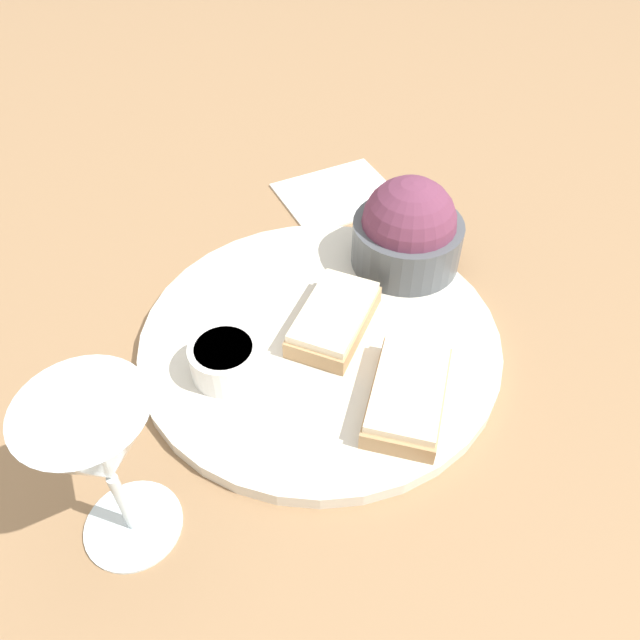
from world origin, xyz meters
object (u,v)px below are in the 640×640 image
object	(u,v)px
cheese_toast_near	(334,319)
napkin	(338,194)
sauce_ramekin	(225,358)
salad_bowl	(408,232)
cheese_toast_far	(408,394)
wine_glass	(99,451)

from	to	relation	value
cheese_toast_near	napkin	size ratio (longest dim) A/B	0.75
sauce_ramekin	napkin	distance (m)	0.31
salad_bowl	napkin	xyz separation A→B (m)	(-0.15, -0.04, -0.05)
salad_bowl	sauce_ramekin	size ratio (longest dim) A/B	1.82
cheese_toast_far	napkin	xyz separation A→B (m)	(-0.32, 0.01, -0.02)
cheese_toast_far	salad_bowl	bearing A→B (deg)	163.90
sauce_ramekin	napkin	xyz separation A→B (m)	(-0.26, 0.16, -0.03)
cheese_toast_far	wine_glass	distance (m)	0.25
cheese_toast_far	napkin	size ratio (longest dim) A/B	0.78
napkin	cheese_toast_far	bearing A→B (deg)	-2.32
sauce_ramekin	napkin	size ratio (longest dim) A/B	0.39
cheese_toast_near	cheese_toast_far	size ratio (longest dim) A/B	0.95
salad_bowl	sauce_ramekin	bearing A→B (deg)	-60.09
salad_bowl	cheese_toast_near	xyz separation A→B (m)	(0.08, -0.09, -0.03)
wine_glass	napkin	bearing A→B (deg)	147.98
sauce_ramekin	wine_glass	world-z (taller)	wine_glass
napkin	salad_bowl	bearing A→B (deg)	14.27
salad_bowl	napkin	world-z (taller)	salad_bowl
salad_bowl	cheese_toast_near	size ratio (longest dim) A/B	0.94
salad_bowl	cheese_toast_far	distance (m)	0.19
cheese_toast_near	wine_glass	bearing A→B (deg)	-49.97
wine_glass	cheese_toast_far	bearing A→B (deg)	104.63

